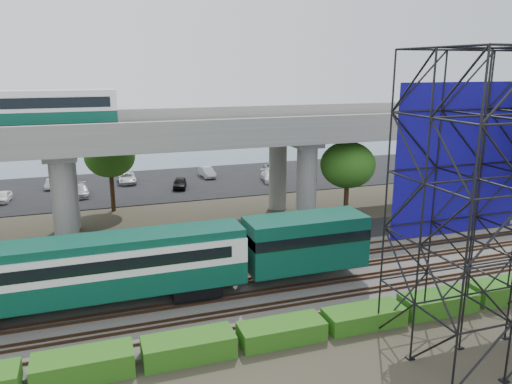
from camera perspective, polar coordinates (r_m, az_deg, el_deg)
name	(u,v)px	position (r m, az deg, el deg)	size (l,w,h in m)	color
ground	(240,307)	(31.08, -1.84, -13.02)	(140.00, 140.00, 0.00)	#474233
ballast_bed	(231,292)	(32.76, -2.88, -11.34)	(90.00, 12.00, 0.20)	slate
service_road	(202,248)	(40.38, -6.24, -6.43)	(90.00, 5.00, 0.08)	black
parking_lot	(159,184)	(62.61, -11.01, 0.87)	(90.00, 18.00, 0.08)	black
harbor_water	(140,155)	(84.05, -13.14, 4.12)	(140.00, 40.00, 0.03)	#475C75
rail_tracks	(231,289)	(32.68, -2.89, -11.05)	(90.00, 9.52, 0.16)	#472D1E
commuter_train	(121,265)	(30.66, -15.23, -8.02)	(29.30, 3.06, 4.30)	black
overpass	(175,138)	(43.47, -9.23, 6.10)	(80.00, 12.00, 12.40)	#9E9B93
scaffold_tower	(499,207)	(27.32, 26.03, -1.56)	(9.36, 6.36, 15.00)	black
hedge_strip	(282,331)	(27.55, 2.96, -15.54)	(34.60, 1.80, 1.20)	#295914
trees	(131,171)	(43.62, -14.09, 2.35)	(40.94, 16.94, 7.69)	#382314
suv	(101,253)	(38.76, -17.27, -6.68)	(2.45, 5.32, 1.48)	black
parked_cars	(168,179)	(62.18, -10.00, 1.44)	(34.78, 9.53, 1.31)	white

